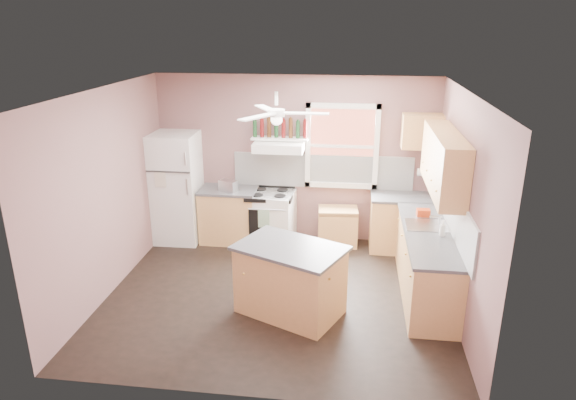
# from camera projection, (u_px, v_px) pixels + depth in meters

# --- Properties ---
(floor) EXTENTS (4.50, 4.50, 0.00)m
(floor) POSITION_uv_depth(u_px,v_px,m) (278.00, 294.00, 6.90)
(floor) COLOR black
(floor) RESTS_ON ground
(ceiling) EXTENTS (4.50, 4.50, 0.00)m
(ceiling) POSITION_uv_depth(u_px,v_px,m) (276.00, 91.00, 6.01)
(ceiling) COLOR white
(ceiling) RESTS_ON ground
(wall_back) EXTENTS (4.50, 0.05, 2.70)m
(wall_back) POSITION_uv_depth(u_px,v_px,m) (295.00, 159.00, 8.35)
(wall_back) COLOR brown
(wall_back) RESTS_ON ground
(wall_right) EXTENTS (0.05, 4.00, 2.70)m
(wall_right) POSITION_uv_depth(u_px,v_px,m) (463.00, 208.00, 6.18)
(wall_right) COLOR brown
(wall_right) RESTS_ON ground
(wall_left) EXTENTS (0.05, 4.00, 2.70)m
(wall_left) POSITION_uv_depth(u_px,v_px,m) (106.00, 193.00, 6.73)
(wall_left) COLOR brown
(wall_left) RESTS_ON ground
(backsplash_back) EXTENTS (2.90, 0.03, 0.55)m
(backsplash_back) POSITION_uv_depth(u_px,v_px,m) (323.00, 171.00, 8.32)
(backsplash_back) COLOR white
(backsplash_back) RESTS_ON wall_back
(backsplash_right) EXTENTS (0.03, 2.60, 0.55)m
(backsplash_right) POSITION_uv_depth(u_px,v_px,m) (454.00, 213.00, 6.53)
(backsplash_right) COLOR white
(backsplash_right) RESTS_ON wall_right
(window_view) EXTENTS (1.00, 0.02, 1.20)m
(window_view) POSITION_uv_depth(u_px,v_px,m) (342.00, 146.00, 8.14)
(window_view) COLOR brown
(window_view) RESTS_ON wall_back
(window_frame) EXTENTS (1.16, 0.07, 1.36)m
(window_frame) POSITION_uv_depth(u_px,v_px,m) (342.00, 147.00, 8.11)
(window_frame) COLOR white
(window_frame) RESTS_ON wall_back
(refrigerator) EXTENTS (0.77, 0.75, 1.80)m
(refrigerator) POSITION_uv_depth(u_px,v_px,m) (176.00, 188.00, 8.39)
(refrigerator) COLOR white
(refrigerator) RESTS_ON floor
(base_cabinet_left) EXTENTS (0.90, 0.60, 0.86)m
(base_cabinet_left) POSITION_uv_depth(u_px,v_px,m) (229.00, 216.00, 8.48)
(base_cabinet_left) COLOR tan
(base_cabinet_left) RESTS_ON floor
(counter_left) EXTENTS (0.92, 0.62, 0.04)m
(counter_left) POSITION_uv_depth(u_px,v_px,m) (228.00, 190.00, 8.33)
(counter_left) COLOR #404042
(counter_left) RESTS_ON base_cabinet_left
(toaster) EXTENTS (0.32, 0.25, 0.18)m
(toaster) POSITION_uv_depth(u_px,v_px,m) (228.00, 186.00, 8.19)
(toaster) COLOR silver
(toaster) RESTS_ON counter_left
(stove) EXTENTS (0.80, 0.71, 0.86)m
(stove) POSITION_uv_depth(u_px,v_px,m) (270.00, 218.00, 8.40)
(stove) COLOR white
(stove) RESTS_ON floor
(range_hood) EXTENTS (0.78, 0.50, 0.14)m
(range_hood) POSITION_uv_depth(u_px,v_px,m) (279.00, 146.00, 8.03)
(range_hood) COLOR white
(range_hood) RESTS_ON wall_back
(bottle_shelf) EXTENTS (0.90, 0.26, 0.03)m
(bottle_shelf) POSITION_uv_depth(u_px,v_px,m) (280.00, 139.00, 8.11)
(bottle_shelf) COLOR white
(bottle_shelf) RESTS_ON range_hood
(cart) EXTENTS (0.66, 0.47, 0.63)m
(cart) POSITION_uv_depth(u_px,v_px,m) (338.00, 227.00, 8.35)
(cart) COLOR tan
(cart) RESTS_ON floor
(base_cabinet_corner) EXTENTS (1.00, 0.60, 0.86)m
(base_cabinet_corner) POSITION_uv_depth(u_px,v_px,m) (402.00, 224.00, 8.14)
(base_cabinet_corner) COLOR tan
(base_cabinet_corner) RESTS_ON floor
(base_cabinet_right) EXTENTS (0.60, 2.20, 0.86)m
(base_cabinet_right) POSITION_uv_depth(u_px,v_px,m) (426.00, 264.00, 6.81)
(base_cabinet_right) COLOR tan
(base_cabinet_right) RESTS_ON floor
(counter_corner) EXTENTS (1.02, 0.62, 0.04)m
(counter_corner) POSITION_uv_depth(u_px,v_px,m) (404.00, 197.00, 7.99)
(counter_corner) COLOR #404042
(counter_corner) RESTS_ON base_cabinet_corner
(counter_right) EXTENTS (0.62, 2.22, 0.04)m
(counter_right) POSITION_uv_depth(u_px,v_px,m) (428.00, 233.00, 6.66)
(counter_right) COLOR #404042
(counter_right) RESTS_ON base_cabinet_right
(sink) EXTENTS (0.55, 0.45, 0.03)m
(sink) POSITION_uv_depth(u_px,v_px,m) (426.00, 226.00, 6.84)
(sink) COLOR silver
(sink) RESTS_ON counter_right
(faucet) EXTENTS (0.03, 0.03, 0.14)m
(faucet) POSITION_uv_depth(u_px,v_px,m) (439.00, 221.00, 6.80)
(faucet) COLOR silver
(faucet) RESTS_ON sink
(upper_cabinet_right) EXTENTS (0.33, 1.80, 0.76)m
(upper_cabinet_right) POSITION_uv_depth(u_px,v_px,m) (444.00, 162.00, 6.53)
(upper_cabinet_right) COLOR tan
(upper_cabinet_right) RESTS_ON wall_right
(upper_cabinet_corner) EXTENTS (0.60, 0.33, 0.52)m
(upper_cabinet_corner) POSITION_uv_depth(u_px,v_px,m) (422.00, 131.00, 7.75)
(upper_cabinet_corner) COLOR tan
(upper_cabinet_corner) RESTS_ON wall_back
(paper_towel) EXTENTS (0.26, 0.12, 0.12)m
(paper_towel) POSITION_uv_depth(u_px,v_px,m) (426.00, 172.00, 7.98)
(paper_towel) COLOR white
(paper_towel) RESTS_ON wall_back
(island) EXTENTS (1.41, 1.20, 0.86)m
(island) POSITION_uv_depth(u_px,v_px,m) (290.00, 281.00, 6.36)
(island) COLOR tan
(island) RESTS_ON floor
(island_top) EXTENTS (1.51, 1.29, 0.04)m
(island_top) POSITION_uv_depth(u_px,v_px,m) (290.00, 248.00, 6.21)
(island_top) COLOR #404042
(island_top) RESTS_ON island
(ceiling_fan_hub) EXTENTS (0.20, 0.20, 0.08)m
(ceiling_fan_hub) POSITION_uv_depth(u_px,v_px,m) (276.00, 113.00, 6.09)
(ceiling_fan_hub) COLOR white
(ceiling_fan_hub) RESTS_ON ceiling
(soap_bottle) EXTENTS (0.10, 0.10, 0.21)m
(soap_bottle) POSITION_uv_depth(u_px,v_px,m) (443.00, 228.00, 6.48)
(soap_bottle) COLOR silver
(soap_bottle) RESTS_ON counter_right
(red_caddy) EXTENTS (0.18, 0.13, 0.10)m
(red_caddy) POSITION_uv_depth(u_px,v_px,m) (423.00, 213.00, 7.16)
(red_caddy) COLOR #AD2F0E
(red_caddy) RESTS_ON counter_right
(wine_bottles) EXTENTS (0.86, 0.06, 0.31)m
(wine_bottles) POSITION_uv_depth(u_px,v_px,m) (280.00, 129.00, 8.06)
(wine_bottles) COLOR #143819
(wine_bottles) RESTS_ON bottle_shelf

